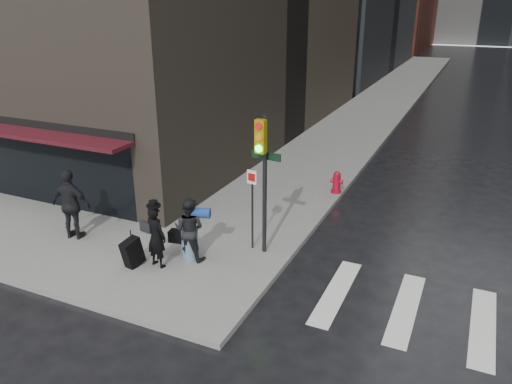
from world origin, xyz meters
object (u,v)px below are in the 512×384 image
man_overcoat (151,239)px  fire_hydrant (337,183)px  man_greycoat (71,205)px  man_jeans (189,229)px  traffic_light (262,167)px

man_overcoat → fire_hydrant: 7.41m
man_greycoat → fire_hydrant: man_greycoat is taller
man_overcoat → fire_hydrant: man_overcoat is taller
man_overcoat → man_greycoat: bearing=2.5°
man_overcoat → man_jeans: 0.98m
man_greycoat → traffic_light: (5.14, 1.39, 1.40)m
man_overcoat → traffic_light: size_ratio=0.48×
man_overcoat → man_greycoat: (-2.93, 0.40, 0.25)m
man_overcoat → fire_hydrant: (2.82, 6.84, -0.40)m
man_overcoat → traffic_light: 3.29m
man_jeans → fire_hydrant: bearing=-116.8°
man_jeans → man_greycoat: bearing=-2.5°
traffic_light → man_overcoat: bearing=-133.9°
traffic_light → fire_hydrant: (0.60, 5.05, -2.05)m
traffic_light → man_greycoat: bearing=-157.7°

